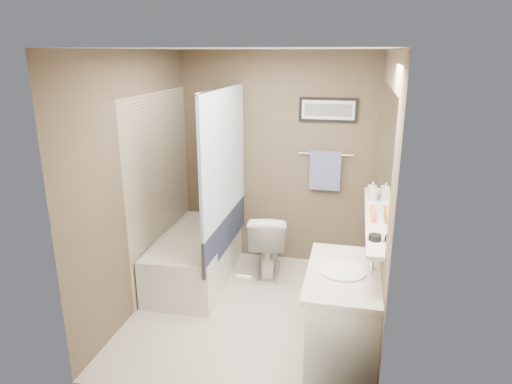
% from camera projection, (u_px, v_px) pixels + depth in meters
% --- Properties ---
extents(ground, '(2.50, 2.50, 0.00)m').
position_uv_depth(ground, '(253.00, 311.00, 4.36)').
color(ground, beige).
rests_on(ground, ground).
extents(ceiling, '(2.20, 2.50, 0.04)m').
position_uv_depth(ceiling, '(252.00, 51.00, 3.66)').
color(ceiling, white).
rests_on(ceiling, wall_back).
extents(wall_back, '(2.20, 0.04, 2.40)m').
position_uv_depth(wall_back, '(277.00, 160.00, 5.15)').
color(wall_back, brown).
rests_on(wall_back, ground).
extents(wall_front, '(2.20, 0.04, 2.40)m').
position_uv_depth(wall_front, '(208.00, 248.00, 2.86)').
color(wall_front, brown).
rests_on(wall_front, ground).
extents(wall_left, '(0.04, 2.50, 2.40)m').
position_uv_depth(wall_left, '(139.00, 184.00, 4.23)').
color(wall_left, brown).
rests_on(wall_left, ground).
extents(wall_right, '(0.04, 2.50, 2.40)m').
position_uv_depth(wall_right, '(379.00, 200.00, 3.78)').
color(wall_right, brown).
rests_on(wall_right, ground).
extents(tile_surround, '(0.02, 1.55, 2.00)m').
position_uv_depth(tile_surround, '(161.00, 189.00, 4.76)').
color(tile_surround, '#BEA990').
rests_on(tile_surround, wall_left).
extents(curtain_rod, '(0.02, 1.55, 0.02)m').
position_uv_depth(curtain_rod, '(223.00, 88.00, 4.30)').
color(curtain_rod, silver).
rests_on(curtain_rod, wall_left).
extents(curtain_upper, '(0.03, 1.45, 1.28)m').
position_uv_depth(curtain_upper, '(224.00, 155.00, 4.50)').
color(curtain_upper, white).
rests_on(curtain_upper, curtain_rod).
extents(curtain_lower, '(0.03, 1.45, 0.36)m').
position_uv_depth(curtain_lower, '(226.00, 232.00, 4.74)').
color(curtain_lower, '#242B43').
rests_on(curtain_lower, curtain_rod).
extents(mirror, '(0.02, 1.60, 1.00)m').
position_uv_depth(mirror, '(385.00, 154.00, 3.52)').
color(mirror, silver).
rests_on(mirror, wall_right).
extents(shelf, '(0.12, 1.60, 0.03)m').
position_uv_depth(shelf, '(373.00, 217.00, 3.68)').
color(shelf, silver).
rests_on(shelf, wall_right).
extents(towel_bar, '(0.60, 0.02, 0.02)m').
position_uv_depth(towel_bar, '(326.00, 154.00, 5.00)').
color(towel_bar, silver).
rests_on(towel_bar, wall_back).
extents(towel, '(0.34, 0.05, 0.44)m').
position_uv_depth(towel, '(325.00, 171.00, 5.03)').
color(towel, '#94A1D8').
rests_on(towel, towel_bar).
extents(art_frame, '(0.62, 0.02, 0.26)m').
position_uv_depth(art_frame, '(328.00, 110.00, 4.87)').
color(art_frame, black).
rests_on(art_frame, wall_back).
extents(art_mat, '(0.56, 0.00, 0.20)m').
position_uv_depth(art_mat, '(328.00, 110.00, 4.86)').
color(art_mat, white).
rests_on(art_mat, art_frame).
extents(art_image, '(0.50, 0.00, 0.13)m').
position_uv_depth(art_image, '(328.00, 110.00, 4.85)').
color(art_image, '#595959').
rests_on(art_image, art_mat).
extents(door, '(0.80, 0.02, 2.00)m').
position_uv_depth(door, '(294.00, 287.00, 2.79)').
color(door, silver).
rests_on(door, wall_front).
extents(door_handle, '(0.10, 0.02, 0.02)m').
position_uv_depth(door_handle, '(244.00, 277.00, 2.91)').
color(door_handle, silver).
rests_on(door_handle, door).
extents(bathtub, '(0.76, 1.53, 0.50)m').
position_uv_depth(bathtub, '(196.00, 256.00, 4.94)').
color(bathtub, silver).
rests_on(bathtub, ground).
extents(tub_rim, '(0.56, 1.36, 0.02)m').
position_uv_depth(tub_rim, '(195.00, 235.00, 4.87)').
color(tub_rim, white).
rests_on(tub_rim, bathtub).
extents(toilet, '(0.49, 0.75, 0.72)m').
position_uv_depth(toilet, '(268.00, 243.00, 5.02)').
color(toilet, white).
rests_on(toilet, ground).
extents(vanity, '(0.52, 0.91, 0.80)m').
position_uv_depth(vanity, '(342.00, 324.00, 3.45)').
color(vanity, white).
rests_on(vanity, ground).
extents(countertop, '(0.54, 0.96, 0.04)m').
position_uv_depth(countertop, '(344.00, 274.00, 3.33)').
color(countertop, beige).
rests_on(countertop, vanity).
extents(sink_basin, '(0.34, 0.34, 0.01)m').
position_uv_depth(sink_basin, '(343.00, 271.00, 3.33)').
color(sink_basin, silver).
rests_on(sink_basin, countertop).
extents(faucet_spout, '(0.02, 0.02, 0.10)m').
position_uv_depth(faucet_spout, '(371.00, 268.00, 3.27)').
color(faucet_spout, white).
rests_on(faucet_spout, countertop).
extents(faucet_knob, '(0.05, 0.05, 0.05)m').
position_uv_depth(faucet_knob, '(371.00, 265.00, 3.37)').
color(faucet_knob, silver).
rests_on(faucet_knob, countertop).
extents(candle_bowl_near, '(0.09, 0.09, 0.04)m').
position_uv_depth(candle_bowl_near, '(375.00, 237.00, 3.18)').
color(candle_bowl_near, black).
rests_on(candle_bowl_near, shelf).
extents(hair_brush_front, '(0.04, 0.22, 0.04)m').
position_uv_depth(hair_brush_front, '(373.00, 216.00, 3.60)').
color(hair_brush_front, orange).
rests_on(hair_brush_front, shelf).
extents(hair_brush_back, '(0.05, 0.22, 0.04)m').
position_uv_depth(hair_brush_back, '(373.00, 211.00, 3.71)').
color(hair_brush_back, orange).
rests_on(hair_brush_back, shelf).
extents(pink_comb, '(0.05, 0.16, 0.01)m').
position_uv_depth(pink_comb, '(372.00, 206.00, 3.88)').
color(pink_comb, '#FE9BCB').
rests_on(pink_comb, shelf).
extents(glass_jar, '(0.08, 0.08, 0.10)m').
position_uv_depth(glass_jar, '(372.00, 191.00, 4.14)').
color(glass_jar, silver).
rests_on(glass_jar, shelf).
extents(soap_bottle, '(0.08, 0.08, 0.16)m').
position_uv_depth(soap_bottle, '(373.00, 191.00, 4.04)').
color(soap_bottle, '#999999').
rests_on(soap_bottle, shelf).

